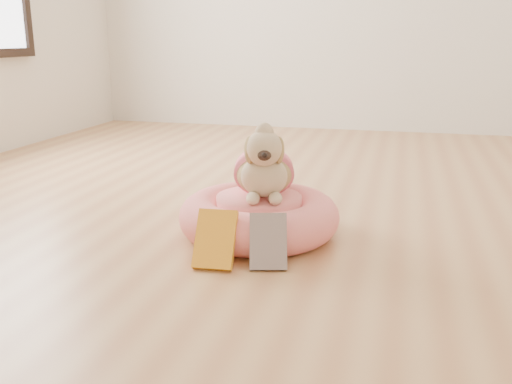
% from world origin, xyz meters
% --- Properties ---
extents(floor, '(4.50, 4.50, 0.00)m').
position_xyz_m(floor, '(0.00, 0.00, 0.00)').
color(floor, '#B67A4B').
rests_on(floor, ground).
extents(pet_bed, '(0.65, 0.65, 0.17)m').
position_xyz_m(pet_bed, '(0.15, -0.57, 0.08)').
color(pet_bed, '#F6607F').
rests_on(pet_bed, floor).
extents(dog, '(0.39, 0.48, 0.31)m').
position_xyz_m(dog, '(0.16, -0.54, 0.32)').
color(dog, olive).
rests_on(dog, pet_bed).
extents(book_yellow, '(0.15, 0.15, 0.19)m').
position_xyz_m(book_yellow, '(0.08, -0.91, 0.10)').
color(book_yellow, yellow).
rests_on(book_yellow, floor).
extents(book_white, '(0.15, 0.14, 0.19)m').
position_xyz_m(book_white, '(0.26, -0.87, 0.09)').
color(book_white, silver).
rests_on(book_white, floor).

